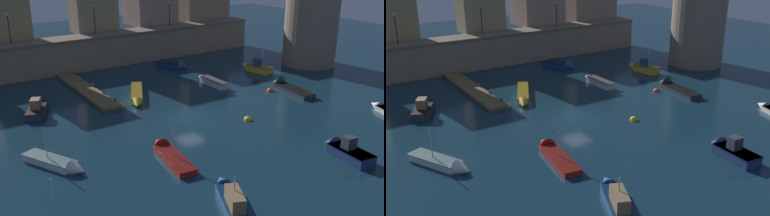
% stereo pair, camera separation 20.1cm
% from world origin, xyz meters
% --- Properties ---
extents(ground_plane, '(124.09, 124.09, 0.00)m').
position_xyz_m(ground_plane, '(0.00, 0.00, 0.00)').
color(ground_plane, '#112D3D').
extents(quay_wall, '(48.71, 3.61, 4.37)m').
position_xyz_m(quay_wall, '(0.00, 22.34, 2.19)').
color(quay_wall, gray).
rests_on(quay_wall, ground).
extents(old_town_backdrop, '(47.09, 5.97, 8.21)m').
position_xyz_m(old_town_backdrop, '(4.59, 26.49, 7.78)').
color(old_town_backdrop, '#9C8866').
rests_on(old_town_backdrop, ground).
extents(fortress_tower, '(7.72, 7.72, 10.96)m').
position_xyz_m(fortress_tower, '(24.60, 7.33, 5.54)').
color(fortress_tower, gray).
rests_on(fortress_tower, ground).
extents(pier_dock, '(2.07, 15.12, 0.70)m').
position_xyz_m(pier_dock, '(-5.55, 13.12, 0.18)').
color(pier_dock, brown).
rests_on(pier_dock, ground).
extents(quay_lamp_0, '(0.32, 0.32, 3.71)m').
position_xyz_m(quay_lamp_0, '(-10.96, 22.34, 6.81)').
color(quay_lamp_0, black).
rests_on(quay_lamp_0, quay_wall).
extents(quay_lamp_1, '(0.32, 0.32, 3.89)m').
position_xyz_m(quay_lamp_1, '(-0.22, 22.34, 6.91)').
color(quay_lamp_1, black).
rests_on(quay_lamp_1, quay_wall).
extents(quay_lamp_2, '(0.32, 0.32, 3.52)m').
position_xyz_m(quay_lamp_2, '(11.29, 22.34, 6.70)').
color(quay_lamp_2, black).
rests_on(quay_lamp_2, quay_wall).
extents(moored_boat_0, '(3.79, 5.77, 3.23)m').
position_xyz_m(moored_boat_0, '(-13.88, -3.14, 0.31)').
color(moored_boat_0, white).
rests_on(moored_boat_0, ground).
extents(moored_boat_1, '(2.42, 4.39, 3.21)m').
position_xyz_m(moored_boat_1, '(15.96, 8.43, 0.55)').
color(moored_boat_1, gold).
rests_on(moored_boat_1, ground).
extents(moored_boat_2, '(3.40, 5.00, 1.75)m').
position_xyz_m(moored_boat_2, '(8.20, 15.82, 0.36)').
color(moored_boat_2, navy).
rests_on(moored_boat_2, ground).
extents(moored_boat_4, '(3.55, 5.28, 2.05)m').
position_xyz_m(moored_boat_4, '(-11.90, 9.38, 0.50)').
color(moored_boat_4, '#333338').
rests_on(moored_boat_4, ground).
extents(moored_boat_5, '(2.42, 6.84, 1.52)m').
position_xyz_m(moored_boat_5, '(13.85, 0.71, 0.27)').
color(moored_boat_5, '#333338').
rests_on(moored_boat_5, ground).
extents(moored_boat_6, '(3.96, 6.76, 2.80)m').
position_xyz_m(moored_boat_6, '(-6.54, -14.54, 0.53)').
color(moored_boat_6, '#195689').
rests_on(moored_boat_6, ground).
extents(moored_boat_7, '(2.07, 4.66, 2.17)m').
position_xyz_m(moored_boat_7, '(5.45, -13.77, 0.50)').
color(moored_boat_7, navy).
rests_on(moored_boat_7, ground).
extents(moored_boat_8, '(2.29, 6.68, 2.90)m').
position_xyz_m(moored_boat_8, '(-6.08, -5.99, 0.25)').
color(moored_boat_8, red).
rests_on(moored_boat_8, ground).
extents(moored_boat_9, '(1.21, 5.39, 1.05)m').
position_xyz_m(moored_boat_9, '(7.77, 7.26, 0.41)').
color(moored_boat_9, silver).
rests_on(moored_boat_9, ground).
extents(moored_boat_11, '(4.35, 7.08, 1.10)m').
position_xyz_m(moored_boat_11, '(-1.88, 7.58, 0.35)').
color(moored_boat_11, gold).
rests_on(moored_boat_11, ground).
extents(mooring_buoy_0, '(0.74, 0.74, 0.74)m').
position_xyz_m(mooring_buoy_0, '(4.03, -3.86, 0.00)').
color(mooring_buoy_0, yellow).
rests_on(mooring_buoy_0, ground).
extents(mooring_buoy_1, '(0.70, 0.70, 0.70)m').
position_xyz_m(mooring_buoy_1, '(-4.39, 6.20, 0.00)').
color(mooring_buoy_1, yellow).
rests_on(mooring_buoy_1, ground).
extents(mooring_buoy_2, '(0.74, 0.74, 0.74)m').
position_xyz_m(mooring_buoy_2, '(11.82, 1.34, 0.00)').
color(mooring_buoy_2, '#EA4C19').
rests_on(mooring_buoy_2, ground).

